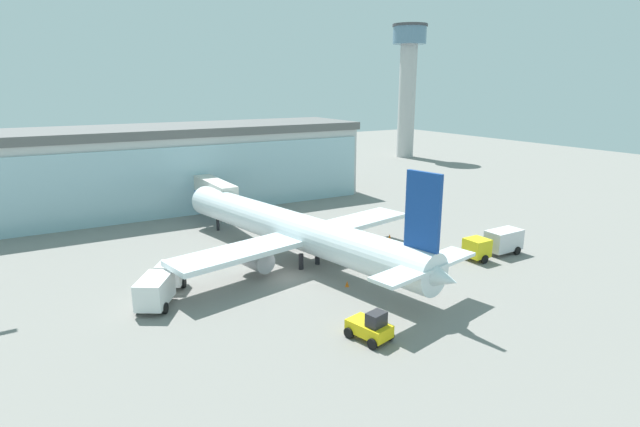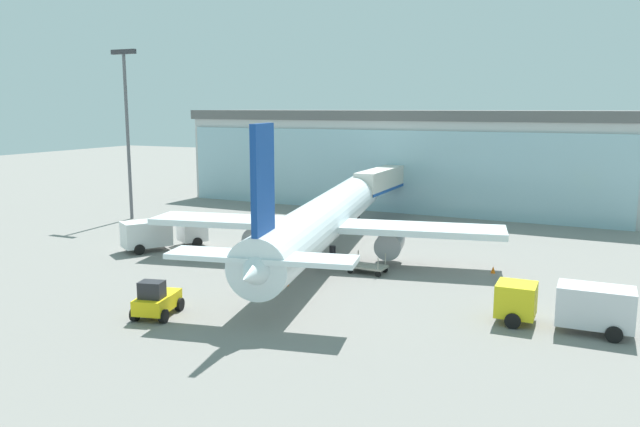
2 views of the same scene
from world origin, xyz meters
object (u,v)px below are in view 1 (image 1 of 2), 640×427
object	(u,v)px
pushback_tug	(370,327)
fuel_truck	(495,243)
control_tower	(408,76)
catering_truck	(160,285)
airplane	(296,230)
jet_bridge	(210,188)
safety_cone_wingtip	(390,236)
safety_cone_nose	(347,284)
baggage_cart	(349,256)

from	to	relation	value
pushback_tug	fuel_truck	bearing A→B (deg)	-84.19
control_tower	fuel_truck	world-z (taller)	control_tower
catering_truck	fuel_truck	xyz separation A→B (m)	(33.82, -6.89, 0.00)
catering_truck	pushback_tug	xyz separation A→B (m)	(11.27, -14.66, -0.49)
airplane	catering_truck	bearing A→B (deg)	89.28
fuel_truck	airplane	bearing A→B (deg)	-26.69
catering_truck	fuel_truck	size ratio (longest dim) A/B	1.00
pushback_tug	jet_bridge	bearing A→B (deg)	-15.45
safety_cone_wingtip	fuel_truck	bearing A→B (deg)	-61.47
jet_bridge	safety_cone_nose	world-z (taller)	jet_bridge
fuel_truck	safety_cone_wingtip	xyz separation A→B (m)	(-5.81, 10.68, -1.19)
control_tower	pushback_tug	distance (m)	98.07
catering_truck	pushback_tug	world-z (taller)	catering_truck
airplane	pushback_tug	world-z (taller)	airplane
catering_truck	baggage_cart	size ratio (longest dim) A/B	2.55
baggage_cart	pushback_tug	world-z (taller)	pushback_tug
fuel_truck	catering_truck	bearing A→B (deg)	-11.79
jet_bridge	airplane	bearing A→B (deg)	-175.54
control_tower	safety_cone_wingtip	world-z (taller)	control_tower
control_tower	catering_truck	size ratio (longest dim) A/B	4.36
fuel_truck	safety_cone_wingtip	bearing A→B (deg)	-61.74
control_tower	airplane	size ratio (longest dim) A/B	0.82
catering_truck	safety_cone_wingtip	size ratio (longest dim) A/B	13.34
control_tower	airplane	xyz separation A→B (m)	(-61.18, -54.08, -16.50)
safety_cone_wingtip	airplane	bearing A→B (deg)	-175.19
control_tower	fuel_truck	size ratio (longest dim) A/B	4.38
control_tower	pushback_tug	xyz separation A→B (m)	(-64.51, -71.40, -18.90)
safety_cone_wingtip	catering_truck	bearing A→B (deg)	-172.30
airplane	pushback_tug	size ratio (longest dim) A/B	11.10
baggage_cart	jet_bridge	bearing A→B (deg)	-71.41
catering_truck	pushback_tug	bearing A→B (deg)	-109.94
safety_cone_nose	safety_cone_wingtip	bearing A→B (deg)	36.85
control_tower	baggage_cart	bearing A→B (deg)	-134.77
airplane	jet_bridge	bearing A→B (deg)	-6.08
catering_truck	baggage_cart	bearing A→B (deg)	-57.82
catering_truck	fuel_truck	world-z (taller)	same
jet_bridge	control_tower	size ratio (longest dim) A/B	0.46
airplane	fuel_truck	size ratio (longest dim) A/B	5.36
jet_bridge	airplane	size ratio (longest dim) A/B	0.37
jet_bridge	baggage_cart	distance (m)	24.87
airplane	safety_cone_wingtip	distance (m)	13.82
safety_cone_nose	safety_cone_wingtip	xyz separation A→B (m)	(12.66, 9.49, 0.00)
jet_bridge	safety_cone_nose	bearing A→B (deg)	-175.47
catering_truck	pushback_tug	size ratio (longest dim) A/B	2.08
pushback_tug	safety_cone_wingtip	world-z (taller)	pushback_tug
airplane	safety_cone_nose	size ratio (longest dim) A/B	71.18
safety_cone_wingtip	baggage_cart	bearing A→B (deg)	-155.73
safety_cone_nose	catering_truck	bearing A→B (deg)	159.63
airplane	safety_cone_nose	xyz separation A→B (m)	(0.76, -8.36, -3.10)
jet_bridge	safety_cone_wingtip	bearing A→B (deg)	-142.89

